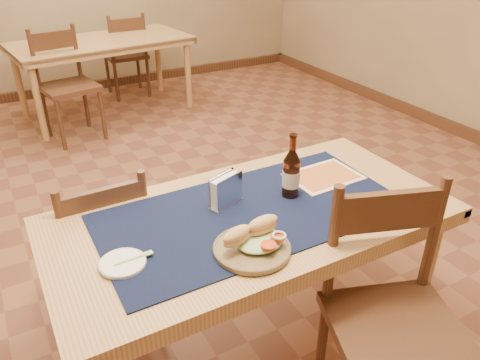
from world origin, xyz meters
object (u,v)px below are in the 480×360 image
main_table (252,230)px  sandwich_plate (254,243)px  chair_main_far (104,247)px  chair_main_near (394,318)px  back_table (102,48)px  napkin_holder (226,191)px  beer_bottle (291,174)px

main_table → sandwich_plate: bearing=-119.3°
main_table → chair_main_far: size_ratio=1.85×
chair_main_far → sandwich_plate: (0.38, -0.70, 0.34)m
chair_main_far → chair_main_near: 1.28m
chair_main_near → back_table: bearing=90.2°
main_table → chair_main_near: bearing=-62.3°
napkin_holder → sandwich_plate: bearing=-99.9°
back_table → chair_main_far: (-0.77, -2.92, -0.22)m
back_table → chair_main_near: bearing=-89.8°
main_table → back_table: size_ratio=0.91×
back_table → sandwich_plate: size_ratio=6.47×
main_table → chair_main_near: chair_main_near is taller
main_table → chair_main_near: 0.62m
back_table → beer_bottle: 3.37m
chair_main_near → beer_bottle: (-0.08, 0.57, 0.34)m
sandwich_plate → napkin_holder: 0.32m
main_table → beer_bottle: size_ratio=5.82×
chair_main_far → sandwich_plate: 0.86m
chair_main_far → beer_bottle: bearing=-32.3°
chair_main_near → beer_bottle: bearing=97.8°
sandwich_plate → napkin_holder: bearing=80.1°
back_table → chair_main_far: chair_main_far is taller
beer_bottle → chair_main_near: bearing=-82.2°
napkin_holder → main_table: bearing=-56.8°
main_table → sandwich_plate: 0.27m
main_table → sandwich_plate: (-0.12, -0.21, 0.12)m
napkin_holder → back_table: bearing=84.2°
back_table → chair_main_near: 3.93m
napkin_holder → chair_main_far: bearing=139.0°
sandwich_plate → napkin_holder: size_ratio=1.70×
main_table → back_table: same height
beer_bottle → napkin_holder: size_ratio=1.71×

